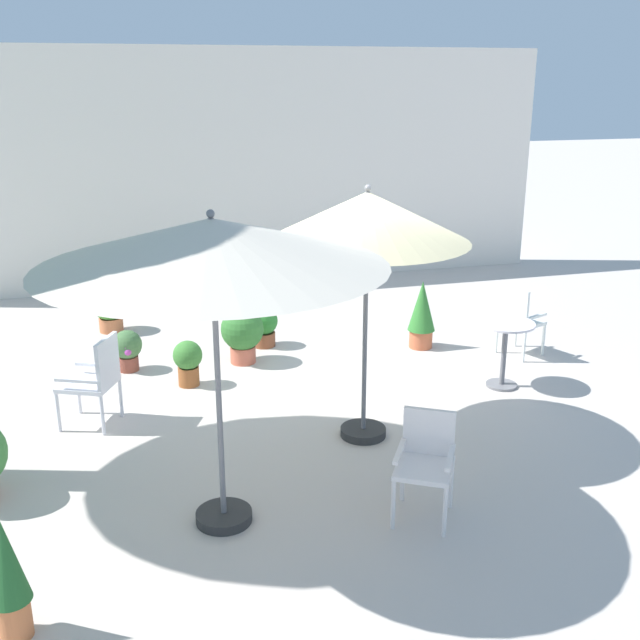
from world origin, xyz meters
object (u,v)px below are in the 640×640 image
object	(u,v)px
patio_umbrella_0	(212,245)
potted_plant_1	(8,576)
patio_chair_1	(96,376)
potted_plant_7	(264,325)
patio_chair_2	(426,457)
cafe_table_0	(505,343)
patio_umbrella_1	(367,220)
potted_plant_3	(242,332)
potted_plant_5	(127,348)
potted_plant_4	(422,313)
patio_chair_0	(518,317)
potted_plant_6	(188,361)
potted_plant_2	(109,306)

from	to	relation	value
patio_umbrella_0	potted_plant_1	world-z (taller)	patio_umbrella_0
patio_chair_1	potted_plant_7	size ratio (longest dim) A/B	1.76
patio_umbrella_0	patio_chair_2	bearing A→B (deg)	-10.99
cafe_table_0	patio_umbrella_1	bearing A→B (deg)	-158.45
patio_umbrella_0	potted_plant_1	distance (m)	2.45
patio_chair_1	potted_plant_3	xyz separation A→B (m)	(1.68, 1.32, -0.13)
potted_plant_3	potted_plant_7	world-z (taller)	potted_plant_3
potted_plant_5	potted_plant_4	bearing A→B (deg)	-2.71
potted_plant_7	patio_chair_2	bearing A→B (deg)	-83.86
potted_plant_4	potted_plant_7	xyz separation A→B (m)	(-1.93, 0.59, -0.18)
patio_chair_1	potted_plant_1	size ratio (longest dim) A/B	1.11
patio_umbrella_1	potted_plant_7	bearing A→B (deg)	98.60
patio_umbrella_0	potted_plant_5	size ratio (longest dim) A/B	5.05
potted_plant_1	potted_plant_7	world-z (taller)	potted_plant_1
cafe_table_0	potted_plant_3	world-z (taller)	cafe_table_0
cafe_table_0	potted_plant_5	size ratio (longest dim) A/B	1.52
patio_chair_2	potted_plant_1	distance (m)	3.05
patio_chair_0	potted_plant_6	distance (m)	4.03
potted_plant_1	potted_plant_7	size ratio (longest dim) A/B	1.58
potted_plant_6	potted_plant_5	bearing A→B (deg)	134.99
potted_plant_1	potted_plant_2	xyz separation A→B (m)	(0.64, 5.94, -0.09)
potted_plant_1	potted_plant_6	size ratio (longest dim) A/B	1.58
patio_umbrella_1	potted_plant_2	xyz separation A→B (m)	(-2.31, 3.90, -1.76)
potted_plant_4	potted_plant_6	size ratio (longest dim) A/B	1.68
cafe_table_0	potted_plant_6	bearing A→B (deg)	164.01
patio_umbrella_1	potted_plant_4	distance (m)	3.12
potted_plant_1	cafe_table_0	bearing A→B (deg)	29.88
potted_plant_5	patio_chair_1	bearing A→B (deg)	-102.93
patio_umbrella_0	patio_umbrella_1	xyz separation A→B (m)	(1.52, 1.11, -0.09)
patio_umbrella_1	patio_chair_1	distance (m)	3.07
potted_plant_5	potted_plant_6	distance (m)	0.90
potted_plant_3	potted_plant_2	bearing A→B (deg)	132.97
potted_plant_3	potted_plant_5	distance (m)	1.36
potted_plant_2	potted_plant_7	distance (m)	2.21
cafe_table_0	patio_chair_0	bearing A→B (deg)	52.80
patio_chair_0	potted_plant_1	bearing A→B (deg)	-146.52
potted_plant_2	potted_plant_6	xyz separation A→B (m)	(0.82, -2.19, -0.06)
patio_chair_1	patio_chair_2	distance (m)	3.42
patio_umbrella_1	patio_chair_0	size ratio (longest dim) A/B	2.73
patio_umbrella_1	potted_plant_6	size ratio (longest dim) A/B	4.62
patio_chair_1	potted_plant_2	distance (m)	2.98
potted_plant_2	potted_plant_5	distance (m)	1.56
potted_plant_3	patio_umbrella_0	bearing A→B (deg)	-102.40
potted_plant_1	potted_plant_6	world-z (taller)	potted_plant_1
potted_plant_1	potted_plant_3	size ratio (longest dim) A/B	1.21
patio_umbrella_1	cafe_table_0	distance (m)	2.58
patio_umbrella_0	potted_plant_5	xyz separation A→B (m)	(-0.61, 3.46, -1.92)
potted_plant_4	potted_plant_1	bearing A→B (deg)	-136.63
potted_plant_3	potted_plant_6	bearing A→B (deg)	-142.64
patio_chair_2	potted_plant_4	size ratio (longest dim) A/B	0.96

